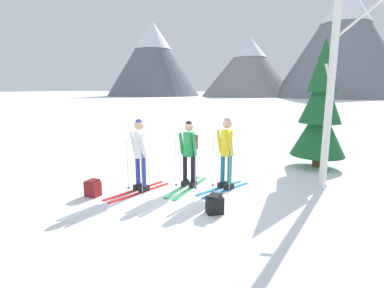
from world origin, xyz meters
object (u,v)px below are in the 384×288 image
(skier_in_white, at_px, (140,152))
(backpack_on_snow_front, at_px, (93,188))
(backpack_on_snow_beside, at_px, (215,204))
(skier_in_yellow, at_px, (226,150))
(pine_tree_near, at_px, (320,110))
(skier_in_green, at_px, (189,150))
(birch_tree_tall, at_px, (332,82))

(skier_in_white, bearing_deg, backpack_on_snow_front, -138.92)
(backpack_on_snow_beside, bearing_deg, backpack_on_snow_front, -175.71)
(skier_in_yellow, bearing_deg, backpack_on_snow_beside, -81.64)
(backpack_on_snow_front, bearing_deg, pine_tree_near, 45.27)
(pine_tree_near, bearing_deg, skier_in_white, -133.91)
(skier_in_green, distance_m, pine_tree_near, 4.48)
(skier_in_green, distance_m, skier_in_yellow, 0.91)
(pine_tree_near, relative_size, backpack_on_snow_front, 10.31)
(skier_in_yellow, bearing_deg, backpack_on_snow_front, -147.77)
(skier_in_white, height_order, birch_tree_tall, birch_tree_tall)
(skier_in_white, bearing_deg, skier_in_green, 38.56)
(skier_in_yellow, xyz_separation_m, backpack_on_snow_beside, (0.21, -1.46, -0.79))
(backpack_on_snow_front, distance_m, backpack_on_snow_beside, 2.88)
(skier_in_white, distance_m, skier_in_green, 1.21)
(skier_in_yellow, height_order, backpack_on_snow_front, skier_in_yellow)
(pine_tree_near, bearing_deg, skier_in_green, -131.85)
(skier_in_green, bearing_deg, skier_in_white, -141.44)
(skier_in_yellow, distance_m, birch_tree_tall, 2.89)
(skier_in_yellow, bearing_deg, pine_tree_near, 56.32)
(skier_in_green, xyz_separation_m, birch_tree_tall, (3.09, 1.16, 1.65))
(skier_in_green, bearing_deg, backpack_on_snow_beside, -48.74)
(birch_tree_tall, bearing_deg, skier_in_yellow, -156.47)
(skier_in_white, relative_size, backpack_on_snow_beside, 4.41)
(birch_tree_tall, height_order, backpack_on_snow_beside, birch_tree_tall)
(skier_in_yellow, height_order, backpack_on_snow_beside, skier_in_yellow)
(backpack_on_snow_front, bearing_deg, skier_in_green, 39.76)
(birch_tree_tall, relative_size, backpack_on_snow_beside, 12.71)
(backpack_on_snow_beside, bearing_deg, skier_in_white, 166.15)
(skier_in_yellow, distance_m, pine_tree_near, 3.78)
(skier_in_green, distance_m, backpack_on_snow_beside, 1.83)
(skier_in_yellow, relative_size, backpack_on_snow_beside, 4.41)
(skier_in_white, bearing_deg, skier_in_yellow, 27.55)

